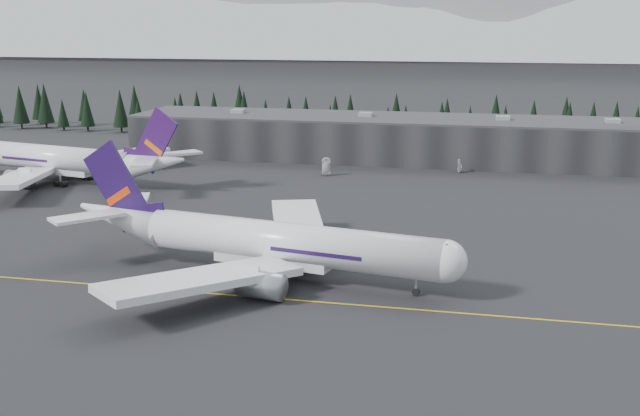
% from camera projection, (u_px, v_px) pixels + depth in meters
% --- Properties ---
extents(ground, '(1400.00, 1400.00, 0.00)m').
position_uv_depth(ground, '(291.00, 295.00, 121.44)').
color(ground, black).
rests_on(ground, ground).
extents(taxiline, '(400.00, 0.40, 0.02)m').
position_uv_depth(taxiline, '(287.00, 299.00, 119.54)').
color(taxiline, gold).
rests_on(taxiline, ground).
extents(terminal, '(160.00, 30.00, 12.60)m').
position_uv_depth(terminal, '(399.00, 138.00, 238.60)').
color(terminal, black).
rests_on(terminal, ground).
extents(treeline, '(360.00, 20.00, 15.00)m').
position_uv_depth(treeline, '(413.00, 119.00, 273.43)').
color(treeline, black).
rests_on(treeline, ground).
extents(mountain_ridge, '(4400.00, 900.00, 420.00)m').
position_uv_depth(mountain_ridge, '(483.00, 51.00, 1070.28)').
color(mountain_ridge, white).
rests_on(mountain_ridge, ground).
extents(jet_main, '(69.58, 63.71, 20.60)m').
position_uv_depth(jet_main, '(257.00, 240.00, 130.02)').
color(jet_main, silver).
rests_on(jet_main, ground).
extents(jet_parked, '(69.36, 63.39, 20.63)m').
position_uv_depth(jet_parked, '(68.00, 160.00, 203.91)').
color(jet_parked, silver).
rests_on(jet_parked, ground).
extents(gse_vehicle_a, '(2.40, 4.99, 1.37)m').
position_uv_depth(gse_vehicle_a, '(326.00, 173.00, 214.34)').
color(gse_vehicle_a, silver).
rests_on(gse_vehicle_a, ground).
extents(gse_vehicle_b, '(3.97, 2.01, 1.30)m').
position_uv_depth(gse_vehicle_b, '(460.00, 170.00, 218.40)').
color(gse_vehicle_b, '#BCBCBE').
rests_on(gse_vehicle_b, ground).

